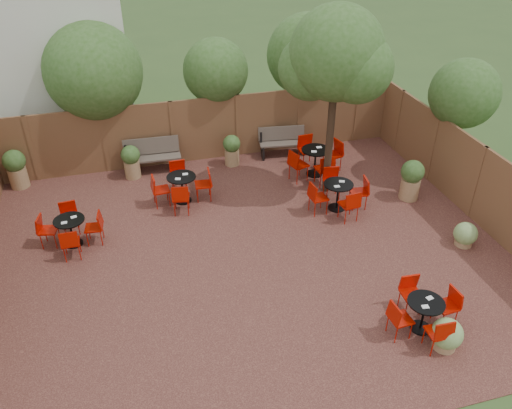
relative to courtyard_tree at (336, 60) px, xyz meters
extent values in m
plane|color=#354F23|center=(-2.84, -2.18, -3.73)|extent=(80.00, 80.00, 0.00)
cube|color=#3E1D19|center=(-2.84, -2.18, -3.72)|extent=(12.00, 10.00, 0.02)
cube|color=brown|center=(-2.84, 2.82, -2.73)|extent=(12.00, 0.08, 2.00)
cube|color=brown|center=(3.16, -2.18, -2.73)|extent=(0.08, 10.00, 2.00)
cube|color=beige|center=(-7.34, 5.82, 0.27)|extent=(5.00, 4.00, 8.00)
sphere|color=#2E511A|center=(-5.84, 3.52, -0.90)|extent=(2.77, 2.77, 2.77)
sphere|color=#2E511A|center=(-2.34, 3.42, -1.14)|extent=(1.96, 1.96, 1.96)
sphere|color=#2E511A|center=(0.66, 3.62, -0.96)|extent=(2.58, 2.58, 2.58)
sphere|color=#2E511A|center=(3.76, -0.18, -1.17)|extent=(1.88, 1.88, 1.88)
cylinder|color=black|center=(0.01, 0.01, -1.67)|extent=(0.22, 0.22, 4.08)
sphere|color=#2E511A|center=(0.01, 0.01, 0.17)|extent=(2.36, 2.36, 2.36)
sphere|color=#2E511A|center=(-0.49, 0.41, -0.28)|extent=(1.65, 1.65, 1.65)
sphere|color=#2E511A|center=(0.41, -0.39, -0.12)|extent=(1.72, 1.72, 1.72)
cube|color=brown|center=(-4.54, 2.37, -3.24)|extent=(1.65, 0.55, 0.05)
cube|color=brown|center=(-4.54, 2.59, -2.95)|extent=(1.63, 0.19, 0.49)
cube|color=black|center=(-5.28, 2.37, -3.49)|extent=(0.08, 0.49, 0.43)
cube|color=black|center=(-3.80, 2.37, -3.49)|extent=(0.08, 0.49, 0.43)
cube|color=brown|center=(-0.50, 2.37, -3.29)|extent=(1.51, 0.63, 0.05)
cube|color=brown|center=(-0.50, 2.57, -3.03)|extent=(1.46, 0.30, 0.44)
cube|color=black|center=(-1.16, 2.37, -3.52)|extent=(0.12, 0.44, 0.39)
cube|color=black|center=(0.17, 2.37, -3.52)|extent=(0.12, 0.44, 0.39)
cylinder|color=black|center=(-6.79, -0.74, -3.70)|extent=(0.42, 0.42, 0.03)
cylinder|color=black|center=(-6.79, -0.74, -3.36)|extent=(0.05, 0.05, 0.67)
cylinder|color=black|center=(-6.79, -0.74, -3.02)|extent=(0.72, 0.72, 0.03)
cube|color=white|center=(-6.68, -0.66, -2.99)|extent=(0.14, 0.10, 0.01)
cube|color=white|center=(-6.88, -0.85, -2.99)|extent=(0.14, 0.10, 0.01)
cylinder|color=black|center=(-3.96, 0.50, -3.70)|extent=(0.45, 0.45, 0.03)
cylinder|color=black|center=(-3.96, 0.50, -3.33)|extent=(0.05, 0.05, 0.72)
cylinder|color=black|center=(-3.96, 0.50, -2.96)|extent=(0.78, 0.78, 0.03)
cube|color=white|center=(-3.83, 0.59, -2.94)|extent=(0.15, 0.11, 0.02)
cube|color=white|center=(-4.06, 0.38, -2.94)|extent=(0.15, 0.11, 0.02)
cylinder|color=black|center=(-0.17, -5.41, -3.70)|extent=(0.41, 0.41, 0.03)
cylinder|color=black|center=(-0.17, -5.41, -3.37)|extent=(0.05, 0.05, 0.66)
cylinder|color=black|center=(-0.17, -5.41, -3.03)|extent=(0.71, 0.71, 0.03)
cube|color=white|center=(-0.06, -5.33, -3.01)|extent=(0.14, 0.10, 0.01)
cube|color=white|center=(-0.27, -5.52, -3.01)|extent=(0.14, 0.10, 0.01)
cylinder|color=black|center=(0.03, 0.95, -3.70)|extent=(0.49, 0.49, 0.03)
cylinder|color=black|center=(0.03, 0.95, -3.30)|extent=(0.06, 0.06, 0.77)
cylinder|color=black|center=(0.03, 0.95, -2.91)|extent=(0.84, 0.84, 0.03)
cube|color=white|center=(0.17, 1.04, -2.88)|extent=(0.17, 0.13, 0.02)
cube|color=white|center=(-0.08, 0.82, -2.88)|extent=(0.17, 0.13, 0.02)
cylinder|color=black|center=(-0.07, -0.96, -3.70)|extent=(0.45, 0.45, 0.03)
cylinder|color=black|center=(-0.07, -0.96, -3.33)|extent=(0.05, 0.05, 0.71)
cylinder|color=black|center=(-0.07, -0.96, -2.97)|extent=(0.77, 0.77, 0.03)
cube|color=white|center=(0.06, -0.87, -2.94)|extent=(0.14, 0.10, 0.02)
cube|color=white|center=(-0.17, -1.08, -2.94)|extent=(0.14, 0.10, 0.02)
cylinder|color=#94704A|center=(-5.17, 2.22, -3.45)|extent=(0.46, 0.46, 0.52)
sphere|color=#2E511A|center=(-5.17, 2.22, -2.98)|extent=(0.55, 0.55, 0.55)
cylinder|color=#94704A|center=(-2.18, 2.21, -3.46)|extent=(0.44, 0.44, 0.50)
sphere|color=#2E511A|center=(-2.18, 2.21, -3.01)|extent=(0.53, 0.53, 0.53)
cylinder|color=#94704A|center=(-8.32, 2.52, -3.42)|extent=(0.52, 0.52, 0.59)
sphere|color=#2E511A|center=(-8.32, 2.52, -2.89)|extent=(0.62, 0.62, 0.62)
cylinder|color=#94704A|center=(2.05, -0.99, -3.41)|extent=(0.52, 0.52, 0.59)
sphere|color=#2E511A|center=(2.05, -0.99, -2.88)|extent=(0.62, 0.62, 0.62)
cylinder|color=#94704A|center=(0.01, -5.94, -3.61)|extent=(0.43, 0.43, 0.20)
sphere|color=#71924B|center=(0.01, -5.94, -3.37)|extent=(0.59, 0.59, 0.59)
cylinder|color=#94704A|center=(2.25, -3.25, -3.62)|extent=(0.41, 0.41, 0.18)
sphere|color=#71924B|center=(2.25, -3.25, -3.39)|extent=(0.55, 0.55, 0.55)
camera|label=1|loc=(-5.19, -11.44, 3.77)|focal=35.95mm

